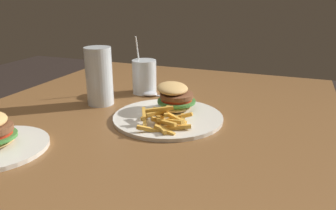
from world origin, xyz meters
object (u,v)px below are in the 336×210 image
object	(u,v)px
beer_glass	(99,78)
spoon	(152,94)
juice_glass	(144,78)
meal_plate_near	(171,109)

from	to	relation	value
beer_glass	spoon	bearing A→B (deg)	-41.11
juice_glass	meal_plate_near	bearing A→B (deg)	-138.03
beer_glass	juice_glass	xyz separation A→B (m)	(0.16, -0.08, -0.03)
beer_glass	juice_glass	bearing A→B (deg)	-25.84
meal_plate_near	spoon	distance (m)	0.20
spoon	meal_plate_near	bearing A→B (deg)	117.37
beer_glass	meal_plate_near	bearing A→B (deg)	-96.39
beer_glass	spoon	world-z (taller)	beer_glass
meal_plate_near	juice_glass	xyz separation A→B (m)	(0.19, 0.17, 0.03)
meal_plate_near	juice_glass	distance (m)	0.25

